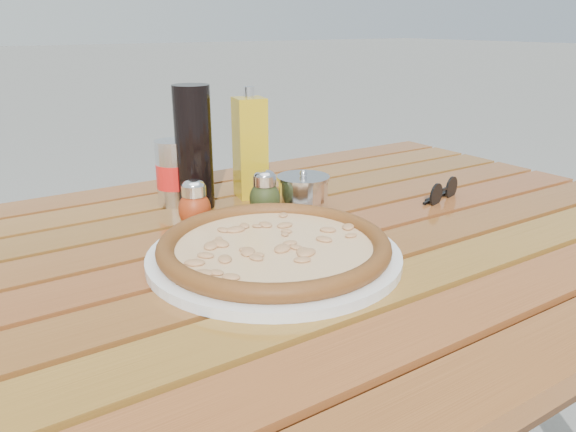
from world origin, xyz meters
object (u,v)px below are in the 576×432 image
plate (274,256)px  pizza (274,246)px  olive_oil_cruet (250,147)px  parmesan_tin (303,191)px  sunglasses (443,192)px  table (295,281)px  pepper_shaker (195,205)px  oregano_shaker (265,194)px  soda_can (175,173)px  dark_bottle (194,147)px

plate → pizza: (-0.00, -0.00, 0.02)m
olive_oil_cruet → parmesan_tin: bearing=-68.9°
parmesan_tin → sunglasses: 0.27m
table → pepper_shaker: 0.21m
table → parmesan_tin: (0.10, 0.12, 0.11)m
pizza → olive_oil_cruet: olive_oil_cruet is taller
pizza → pepper_shaker: pepper_shaker is taller
pizza → oregano_shaker: 0.20m
soda_can → sunglasses: 0.51m
pizza → parmesan_tin: (0.17, 0.18, 0.01)m
soda_can → sunglasses: soda_can is taller
dark_bottle → oregano_shaker: bearing=-54.4°
sunglasses → olive_oil_cruet: bearing=126.6°
pizza → dark_bottle: size_ratio=1.81×
table → olive_oil_cruet: 0.29m
table → sunglasses: sunglasses is taller
pepper_shaker → olive_oil_cruet: olive_oil_cruet is taller
plate → parmesan_tin: parmesan_tin is taller
dark_bottle → olive_oil_cruet: 0.12m
oregano_shaker → dark_bottle: bearing=125.6°
soda_can → sunglasses: (0.43, -0.26, -0.04)m
soda_can → olive_oil_cruet: olive_oil_cruet is taller
pepper_shaker → table: bearing=-50.5°
table → pepper_shaker: size_ratio=17.07×
pepper_shaker → sunglasses: size_ratio=0.75×
sunglasses → soda_can: bearing=133.6°
table → pepper_shaker: bearing=129.5°
pizza → soda_can: 0.33m
pepper_shaker → oregano_shaker: 0.13m
pizza → olive_oil_cruet: 0.33m
plate → table: bearing=37.7°
pepper_shaker → soda_can: (0.02, 0.13, 0.02)m
plate → parmesan_tin: 0.25m
pepper_shaker → parmesan_tin: 0.21m
soda_can → oregano_shaker: bearing=-53.7°
plate → soda_can: 0.33m
plate → pepper_shaker: pepper_shaker is taller
olive_oil_cruet → sunglasses: 0.38m
plate → sunglasses: 0.43m
plate → olive_oil_cruet: 0.33m
parmesan_tin → sunglasses: size_ratio=1.16×
oregano_shaker → pepper_shaker: bearing=175.0°
plate → olive_oil_cruet: olive_oil_cruet is taller
oregano_shaker → soda_can: soda_can is taller
table → pizza: (-0.08, -0.06, 0.10)m
pepper_shaker → oregano_shaker: bearing=-5.0°
oregano_shaker → olive_oil_cruet: (0.04, 0.11, 0.06)m
table → plate: size_ratio=3.89×
table → pizza: pizza is taller
dark_bottle → soda_can: 0.07m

